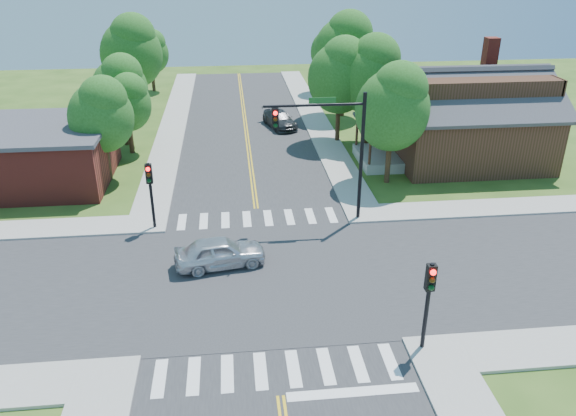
{
  "coord_description": "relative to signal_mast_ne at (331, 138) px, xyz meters",
  "views": [
    {
      "loc": [
        -1.29,
        -22.02,
        14.07
      ],
      "look_at": [
        1.36,
        2.86,
        2.2
      ],
      "focal_mm": 35.0,
      "sensor_mm": 36.0,
      "label": 1
    }
  ],
  "objects": [
    {
      "name": "signal_pole_nw",
      "position": [
        -9.51,
        -0.01,
        -2.19
      ],
      "size": [
        0.34,
        0.42,
        3.8
      ],
      "color": "black",
      "rests_on": "ground"
    },
    {
      "name": "sidewalk_ne",
      "position": [
        11.9,
        10.23,
        -4.78
      ],
      "size": [
        40.0,
        40.0,
        0.14
      ],
      "color": "#9E9B93",
      "rests_on": "ground"
    },
    {
      "name": "tree_e_c",
      "position": [
        4.88,
        20.5,
        1.13
      ],
      "size": [
        5.37,
        5.1,
        9.13
      ],
      "color": "#382314",
      "rests_on": "ground"
    },
    {
      "name": "tree_w_d",
      "position": [
        -12.87,
        31.78,
        -0.74
      ],
      "size": [
        3.7,
        3.51,
        6.29
      ],
      "color": "#382314",
      "rests_on": "ground"
    },
    {
      "name": "signal_pole_se",
      "position": [
        1.69,
        -11.21,
        -2.19
      ],
      "size": [
        0.34,
        0.42,
        3.8
      ],
      "color": "black",
      "rests_on": "ground"
    },
    {
      "name": "tree_e_d",
      "position": [
        5.2,
        28.89,
        -0.37
      ],
      "size": [
        4.02,
        3.82,
        6.84
      ],
      "color": "#382314",
      "rests_on": "ground"
    },
    {
      "name": "intersection_patch",
      "position": [
        -3.91,
        -5.59,
        -4.85
      ],
      "size": [
        10.2,
        10.2,
        0.06
      ],
      "primitive_type": "cube",
      "color": "#2D2D30",
      "rests_on": "ground"
    },
    {
      "name": "tree_bldg",
      "position": [
        -12.4,
        12.56,
        -0.97
      ],
      "size": [
        3.49,
        3.32,
        5.93
      ],
      "color": "#382314",
      "rests_on": "ground"
    },
    {
      "name": "road_ew",
      "position": [
        -3.91,
        -5.59,
        -4.83
      ],
      "size": [
        90.0,
        10.0,
        0.04
      ],
      "primitive_type": "cube",
      "color": "#2D2D30",
      "rests_on": "ground"
    },
    {
      "name": "tree_e_b",
      "position": [
        5.25,
        12.8,
        0.61
      ],
      "size": [
        4.9,
        4.65,
        8.33
      ],
      "color": "#382314",
      "rests_on": "ground"
    },
    {
      "name": "tree_w_c",
      "position": [
        -13.22,
        22.31,
        0.98
      ],
      "size": [
        5.23,
        4.97,
        8.89
      ],
      "color": "#382314",
      "rests_on": "ground"
    },
    {
      "name": "car_silver",
      "position": [
        -5.96,
        -4.26,
        -4.12
      ],
      "size": [
        3.16,
        4.87,
        1.46
      ],
      "primitive_type": "imported",
      "rotation": [
        0.0,
        0.0,
        1.74
      ],
      "color": "silver",
      "rests_on": "ground"
    },
    {
      "name": "signal_mast_ne",
      "position": [
        0.0,
        0.0,
        0.0
      ],
      "size": [
        5.3,
        0.42,
        7.2
      ],
      "color": "black",
      "rests_on": "ground"
    },
    {
      "name": "crosswalk_north",
      "position": [
        -3.91,
        0.61,
        -4.8
      ],
      "size": [
        8.85,
        2.0,
        0.01
      ],
      "color": "white",
      "rests_on": "ground"
    },
    {
      "name": "building_nw",
      "position": [
        -18.11,
        7.61,
        -2.97
      ],
      "size": [
        10.4,
        8.4,
        3.73
      ],
      "color": "maroon",
      "rests_on": "ground"
    },
    {
      "name": "ground",
      "position": [
        -3.91,
        -5.59,
        -4.85
      ],
      "size": [
        100.0,
        100.0,
        0.0
      ],
      "primitive_type": "plane",
      "color": "#315019",
      "rests_on": "ground"
    },
    {
      "name": "sidewalk_nw",
      "position": [
        -19.73,
        10.23,
        -4.78
      ],
      "size": [
        40.0,
        40.0,
        0.14
      ],
      "color": "#9E9B93",
      "rests_on": "ground"
    },
    {
      "name": "centerline",
      "position": [
        -3.91,
        -5.59,
        -4.8
      ],
      "size": [
        0.3,
        90.0,
        0.01
      ],
      "color": "yellow",
      "rests_on": "ground"
    },
    {
      "name": "tree_e_a",
      "position": [
        4.8,
        5.06,
        0.27
      ],
      "size": [
        4.59,
        4.36,
        7.81
      ],
      "color": "#382314",
      "rests_on": "ground"
    },
    {
      "name": "tree_w_b",
      "position": [
        -13.08,
        14.48,
        -0.3
      ],
      "size": [
        4.09,
        3.89,
        6.95
      ],
      "color": "#382314",
      "rests_on": "ground"
    },
    {
      "name": "tree_house",
      "position": [
        3.11,
        13.46,
        0.45
      ],
      "size": [
        4.75,
        4.52,
        8.08
      ],
      "color": "#382314",
      "rests_on": "ground"
    },
    {
      "name": "crosswalk_south",
      "position": [
        -3.91,
        -11.79,
        -4.8
      ],
      "size": [
        8.85,
        2.0,
        0.01
      ],
      "color": "white",
      "rests_on": "ground"
    },
    {
      "name": "stop_bar",
      "position": [
        -1.41,
        -13.19,
        -4.85
      ],
      "size": [
        4.6,
        0.45,
        0.09
      ],
      "primitive_type": "cube",
      "color": "white",
      "rests_on": "ground"
    },
    {
      "name": "house_ne",
      "position": [
        11.19,
        8.65,
        -1.52
      ],
      "size": [
        13.05,
        8.8,
        7.11
      ],
      "color": "#352212",
      "rests_on": "ground"
    },
    {
      "name": "road_ns",
      "position": [
        -3.91,
        -5.59,
        -4.83
      ],
      "size": [
        10.0,
        90.0,
        0.04
      ],
      "primitive_type": "cube",
      "color": "#2D2D30",
      "rests_on": "ground"
    },
    {
      "name": "tree_w_a",
      "position": [
        -13.11,
        7.41,
        -0.36
      ],
      "size": [
        4.04,
        3.83,
        6.86
      ],
      "color": "#382314",
      "rests_on": "ground"
    },
    {
      "name": "car_dgrey",
      "position": [
        -1.09,
        17.73,
        -4.19
      ],
      "size": [
        4.24,
        5.5,
        1.31
      ],
      "primitive_type": "imported",
      "rotation": [
        0.0,
        0.0,
        0.28
      ],
      "color": "#2F3235",
      "rests_on": "ground"
    }
  ]
}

